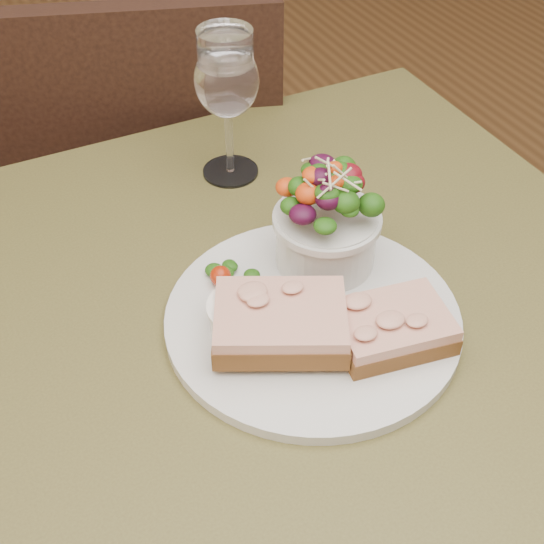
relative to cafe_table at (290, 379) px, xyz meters
name	(u,v)px	position (x,y,z in m)	size (l,w,h in m)	color
cafe_table	(290,379)	(0.00, 0.00, 0.00)	(0.80, 0.80, 0.75)	#443F1D
chair_far	(163,268)	(0.04, 0.63, -0.36)	(0.53, 0.53, 0.90)	black
dinner_plate	(313,318)	(0.01, -0.02, 0.11)	(0.30, 0.30, 0.01)	silver
sandwich_front	(392,327)	(0.07, -0.08, 0.13)	(0.12, 0.10, 0.03)	#462412
sandwich_back	(280,322)	(-0.03, -0.04, 0.14)	(0.15, 0.14, 0.03)	#462412
ramekin	(245,317)	(-0.06, -0.01, 0.13)	(0.07, 0.07, 0.04)	white
salad_bowl	(327,217)	(0.06, 0.05, 0.17)	(0.10, 0.10, 0.13)	silver
garnish	(227,272)	(-0.04, 0.07, 0.12)	(0.05, 0.04, 0.02)	#133A0A
wine_glass	(227,84)	(0.05, 0.26, 0.22)	(0.08, 0.08, 0.18)	white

